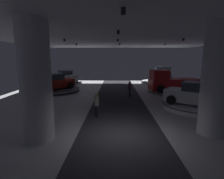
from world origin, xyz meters
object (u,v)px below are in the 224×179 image
(column_right, at_px, (217,80))
(pickup_truck_deep_right, at_px, (161,75))
(display_car_mid_right, at_px, (195,94))
(display_car_far_left, at_px, (55,82))
(display_platform_deep_left, at_px, (66,83))
(display_platform_far_right, at_px, (174,92))
(pickup_truck_far_right, at_px, (171,83))
(column_left, at_px, (36,82))
(display_platform_deep_right, at_px, (161,82))
(display_platform_far_left, at_px, (55,90))
(visitor_walking_far, at_px, (96,103))
(display_platform_mid_right, at_px, (194,106))
(display_car_deep_left, at_px, (66,77))
(brand_sign_pylon, at_px, (41,86))
(visitor_walking_near, at_px, (130,88))

(column_right, height_order, pickup_truck_deep_right, column_right)
(display_car_mid_right, distance_m, display_car_far_left, 14.66)
(display_platform_deep_left, height_order, display_platform_far_right, display_platform_deep_left)
(display_platform_far_right, bearing_deg, pickup_truck_far_right, -175.49)
(display_car_mid_right, relative_size, display_car_far_left, 1.03)
(column_left, xyz_separation_m, pickup_truck_deep_right, (10.44, 18.89, -1.48))
(column_left, xyz_separation_m, display_platform_deep_right, (10.47, 19.21, -2.56))
(pickup_truck_deep_right, xyz_separation_m, display_platform_far_left, (-13.75, -6.58, -1.09))
(column_left, distance_m, display_platform_far_left, 13.00)
(display_car_mid_right, xyz_separation_m, visitor_walking_far, (-7.20, -1.99, -0.21))
(display_platform_mid_right, distance_m, display_car_far_left, 14.65)
(display_platform_deep_left, height_order, display_car_deep_left, display_car_deep_left)
(display_platform_far_right, bearing_deg, display_platform_far_left, 176.78)
(column_left, relative_size, display_car_deep_left, 1.25)
(display_car_far_left, bearing_deg, display_platform_far_left, 48.88)
(brand_sign_pylon, distance_m, display_car_deep_left, 16.52)
(pickup_truck_deep_right, relative_size, display_car_far_left, 1.26)
(brand_sign_pylon, xyz_separation_m, pickup_truck_far_right, (10.50, 9.05, -1.00))
(display_platform_mid_right, bearing_deg, pickup_truck_far_right, 88.53)
(display_platform_far_left, bearing_deg, brand_sign_pylon, -75.59)
(display_platform_far_right, height_order, visitor_walking_near, visitor_walking_near)
(display_car_mid_right, relative_size, visitor_walking_far, 2.81)
(display_platform_deep_right, xyz_separation_m, display_car_mid_right, (-0.89, -13.86, 0.93))
(display_car_mid_right, distance_m, visitor_walking_near, 6.19)
(display_platform_deep_right, distance_m, pickup_truck_deep_right, 1.13)
(display_car_deep_left, bearing_deg, column_left, -78.47)
(display_car_mid_right, xyz_separation_m, visitor_walking_near, (-4.55, 4.19, -0.21))
(pickup_truck_deep_right, bearing_deg, display_platform_far_left, -154.43)
(display_platform_mid_right, bearing_deg, column_left, -150.70)
(column_left, distance_m, column_right, 8.57)
(display_platform_far_left, distance_m, visitor_walking_near, 8.82)
(pickup_truck_far_right, bearing_deg, display_platform_far_right, 4.51)
(column_right, bearing_deg, display_platform_far_left, 135.84)
(column_left, distance_m, display_platform_deep_right, 22.02)
(display_platform_deep_left, xyz_separation_m, display_platform_deep_right, (14.26, 0.54, 0.03))
(display_car_mid_right, bearing_deg, pickup_truck_far_right, 88.77)
(pickup_truck_far_right, bearing_deg, display_platform_deep_left, 152.14)
(column_left, xyz_separation_m, display_platform_far_left, (-3.31, 12.31, -2.57))
(display_car_deep_left, xyz_separation_m, display_platform_far_right, (13.84, -7.13, -0.92))
(display_platform_far_left, distance_m, visitor_walking_far, 10.63)
(pickup_truck_far_right, bearing_deg, display_platform_deep_right, 84.34)
(brand_sign_pylon, distance_m, pickup_truck_far_right, 13.89)
(brand_sign_pylon, height_order, display_car_mid_right, brand_sign_pylon)
(display_platform_mid_right, bearing_deg, visitor_walking_far, -164.38)
(column_left, bearing_deg, display_platform_mid_right, 29.30)
(brand_sign_pylon, height_order, pickup_truck_deep_right, brand_sign_pylon)
(display_car_deep_left, relative_size, display_platform_far_right, 0.78)
(display_platform_far_left, bearing_deg, visitor_walking_far, -57.59)
(brand_sign_pylon, bearing_deg, display_car_deep_left, 100.56)
(display_car_deep_left, bearing_deg, visitor_walking_near, -46.01)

